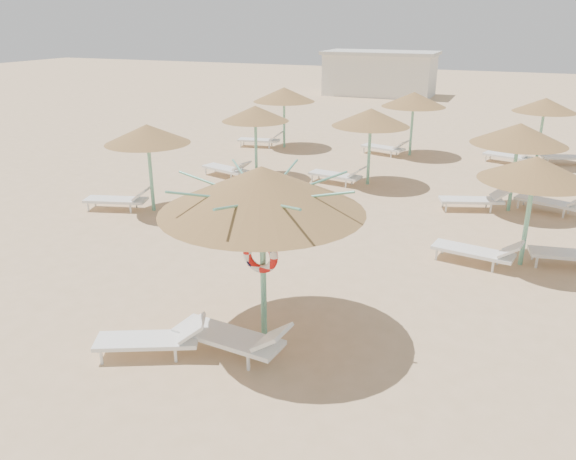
% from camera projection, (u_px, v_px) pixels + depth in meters
% --- Properties ---
extents(ground, '(120.00, 120.00, 0.00)m').
position_uv_depth(ground, '(246.00, 325.00, 10.92)').
color(ground, tan).
rests_on(ground, ground).
extents(main_palapa, '(3.63, 3.63, 3.25)m').
position_uv_depth(main_palapa, '(262.00, 190.00, 9.63)').
color(main_palapa, '#6BBA9B').
rests_on(main_palapa, ground).
extents(lounger_main_a, '(1.98, 1.34, 0.70)m').
position_uv_depth(lounger_main_a, '(154.00, 339.00, 9.83)').
color(lounger_main_a, white).
rests_on(lounger_main_a, ground).
extents(lounger_main_b, '(2.21, 0.86, 0.78)m').
position_uv_depth(lounger_main_b, '(235.00, 337.00, 9.80)').
color(lounger_main_b, white).
rests_on(lounger_main_b, ground).
extents(palapa_field, '(20.54, 14.02, 2.72)m').
position_uv_depth(palapa_field, '(451.00, 128.00, 17.91)').
color(palapa_field, '#6BBA9B').
rests_on(palapa_field, ground).
extents(service_hut, '(8.40, 4.40, 3.25)m').
position_uv_depth(service_hut, '(380.00, 73.00, 42.72)').
color(service_hut, silver).
rests_on(service_hut, ground).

